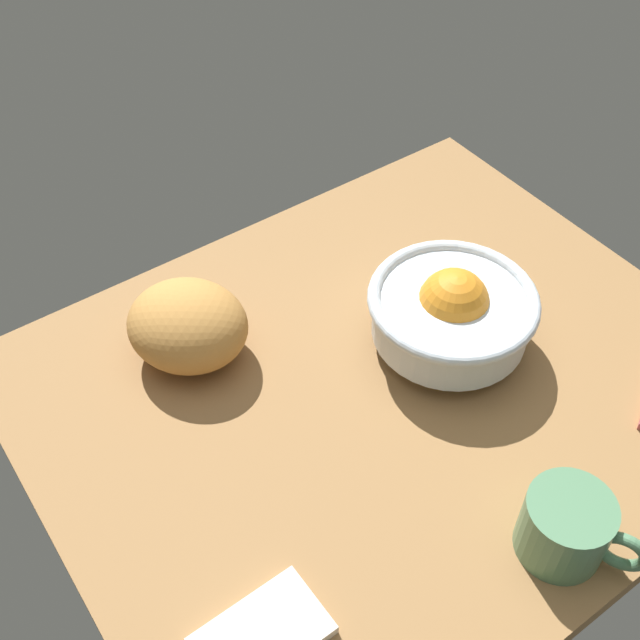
{
  "coord_description": "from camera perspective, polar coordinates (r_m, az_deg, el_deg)",
  "views": [
    {
      "loc": [
        41.39,
        44.96,
        75.43
      ],
      "look_at": [
        3.06,
        -8.96,
        5.0
      ],
      "focal_mm": 45.39,
      "sensor_mm": 36.0,
      "label": 1
    }
  ],
  "objects": [
    {
      "name": "ground_plane",
      "position": [
        0.98,
        4.5,
        -4.95
      ],
      "size": [
        81.09,
        67.62,
        3.0
      ],
      "primitive_type": "cube",
      "color": "olive"
    },
    {
      "name": "fruit_bowl",
      "position": [
        0.98,
        9.27,
        0.72
      ],
      "size": [
        20.47,
        20.47,
        10.97
      ],
      "color": "silver",
      "rests_on": "ground"
    },
    {
      "name": "mug",
      "position": [
        0.85,
        17.07,
        -13.83
      ],
      "size": [
        8.85,
        12.16,
        7.56
      ],
      "color": "#52835D",
      "rests_on": "ground"
    },
    {
      "name": "napkin_folded",
      "position": [
        0.81,
        -4.11,
        -21.31
      ],
      "size": [
        12.26,
        7.82,
        1.28
      ],
      "primitive_type": "cube",
      "rotation": [
        0.0,
        0.0,
        0.02
      ],
      "color": "silver",
      "rests_on": "ground"
    },
    {
      "name": "bread_loaf",
      "position": [
        0.97,
        -9.31,
        -0.39
      ],
      "size": [
        19.21,
        19.52,
        9.86
      ],
      "primitive_type": "ellipsoid",
      "rotation": [
        0.0,
        0.0,
        5.36
      ],
      "color": "#BE833F",
      "rests_on": "ground"
    }
  ]
}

